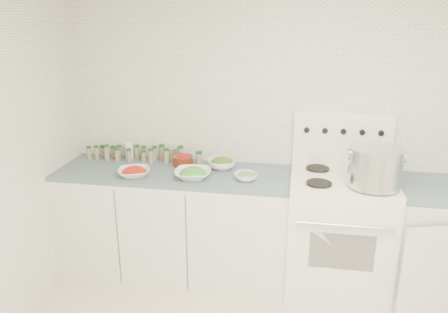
% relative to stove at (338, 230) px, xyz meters
% --- Properties ---
extents(room_walls, '(3.54, 3.04, 2.52)m').
position_rel_stove_xyz_m(room_walls, '(-0.48, -1.19, 1.06)').
color(room_walls, white).
rests_on(room_walls, ground).
extents(counter_left, '(1.85, 0.62, 0.90)m').
position_rel_stove_xyz_m(counter_left, '(-1.30, 0.00, -0.05)').
color(counter_left, white).
rests_on(counter_left, ground).
extents(stove, '(0.76, 0.70, 1.36)m').
position_rel_stove_xyz_m(stove, '(0.00, 0.00, 0.00)').
color(stove, white).
rests_on(stove, ground).
extents(stock_pot, '(0.38, 0.36, 0.27)m').
position_rel_stove_xyz_m(stock_pot, '(0.19, -0.16, 0.60)').
color(stock_pot, silver).
rests_on(stock_pot, stove).
extents(bowl_tomato, '(0.31, 0.31, 0.08)m').
position_rel_stove_xyz_m(bowl_tomato, '(-1.57, -0.16, 0.44)').
color(bowl_tomato, white).
rests_on(bowl_tomato, counter_left).
extents(bowl_snowpea, '(0.30, 0.30, 0.09)m').
position_rel_stove_xyz_m(bowl_snowpea, '(-1.11, -0.13, 0.44)').
color(bowl_snowpea, white).
rests_on(bowl_snowpea, counter_left).
extents(bowl_broccoli, '(0.31, 0.31, 0.10)m').
position_rel_stove_xyz_m(bowl_broccoli, '(-0.94, 0.13, 0.45)').
color(bowl_broccoli, white).
rests_on(bowl_broccoli, counter_left).
extents(bowl_zucchini, '(0.20, 0.20, 0.07)m').
position_rel_stove_xyz_m(bowl_zucchini, '(-0.71, -0.10, 0.44)').
color(bowl_zucchini, white).
rests_on(bowl_zucchini, counter_left).
extents(bowl_pepper, '(0.17, 0.17, 0.10)m').
position_rel_stove_xyz_m(bowl_pepper, '(-1.26, 0.14, 0.45)').
color(bowl_pepper, '#5A210F').
rests_on(bowl_pepper, counter_left).
extents(salt_canister, '(0.07, 0.07, 0.14)m').
position_rel_stove_xyz_m(salt_canister, '(-1.77, 0.25, 0.47)').
color(salt_canister, white).
rests_on(salt_canister, counter_left).
extents(tin_can, '(0.09, 0.09, 0.11)m').
position_rel_stove_xyz_m(tin_can, '(-1.39, 0.26, 0.46)').
color(tin_can, '#A19B88').
rests_on(tin_can, counter_left).
extents(spice_cluster, '(1.01, 0.16, 0.14)m').
position_rel_stove_xyz_m(spice_cluster, '(-1.66, 0.20, 0.47)').
color(spice_cluster, gray).
rests_on(spice_cluster, counter_left).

